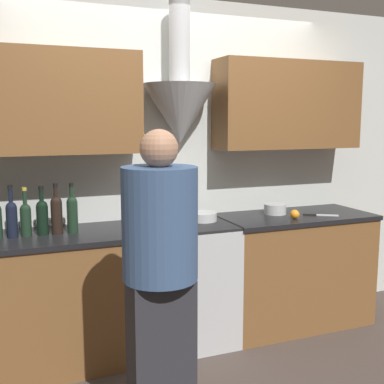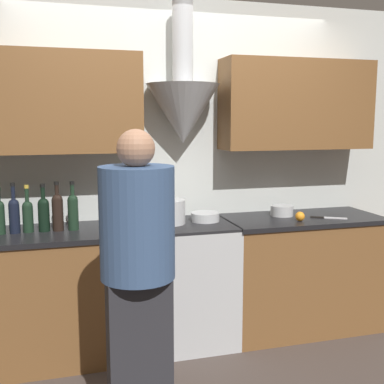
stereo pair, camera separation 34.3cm
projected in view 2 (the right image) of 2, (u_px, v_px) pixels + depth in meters
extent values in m
plane|color=#423833|center=(201.00, 361.00, 3.39)|extent=(12.00, 12.00, 0.00)
cube|color=silver|center=(177.00, 168.00, 3.83)|extent=(8.40, 0.06, 2.60)
cone|color=#B7BABC|center=(183.00, 114.00, 3.59)|extent=(0.55, 0.55, 0.44)
cylinder|color=#B7BABC|center=(183.00, 42.00, 3.52)|extent=(0.15, 0.15, 0.60)
cube|color=brown|center=(34.00, 102.00, 3.30)|extent=(1.47, 0.32, 0.70)
cube|color=brown|center=(296.00, 105.00, 3.84)|extent=(1.23, 0.32, 0.70)
cube|color=brown|center=(43.00, 299.00, 3.36)|extent=(1.47, 0.60, 0.89)
cube|color=black|center=(40.00, 235.00, 3.29)|extent=(1.49, 0.62, 0.03)
cube|color=brown|center=(300.00, 274.00, 3.89)|extent=(1.23, 0.60, 0.89)
cube|color=black|center=(302.00, 219.00, 3.83)|extent=(1.26, 0.62, 0.03)
cube|color=#B7BABC|center=(188.00, 284.00, 3.64)|extent=(0.65, 0.60, 0.90)
cube|color=black|center=(200.00, 303.00, 3.37)|extent=(0.45, 0.01, 0.40)
cube|color=black|center=(188.00, 225.00, 3.57)|extent=(0.65, 0.60, 0.02)
cube|color=#B7BABC|center=(179.00, 225.00, 3.84)|extent=(0.65, 0.06, 0.10)
cylinder|color=black|center=(0.00, 220.00, 3.22)|extent=(0.07, 0.07, 0.19)
cylinder|color=black|center=(14.00, 219.00, 3.25)|extent=(0.07, 0.07, 0.20)
sphere|color=black|center=(14.00, 204.00, 3.24)|extent=(0.07, 0.07, 0.07)
cylinder|color=black|center=(13.00, 194.00, 3.23)|extent=(0.03, 0.03, 0.11)
cylinder|color=black|center=(13.00, 185.00, 3.22)|extent=(0.03, 0.03, 0.02)
cylinder|color=black|center=(28.00, 219.00, 3.28)|extent=(0.07, 0.07, 0.18)
sphere|color=black|center=(27.00, 206.00, 3.27)|extent=(0.07, 0.07, 0.07)
cylinder|color=black|center=(27.00, 196.00, 3.26)|extent=(0.03, 0.03, 0.11)
cylinder|color=gold|center=(26.00, 187.00, 3.25)|extent=(0.03, 0.03, 0.02)
cylinder|color=black|center=(44.00, 217.00, 3.31)|extent=(0.08, 0.08, 0.19)
sphere|color=black|center=(43.00, 204.00, 3.29)|extent=(0.08, 0.08, 0.08)
cylinder|color=black|center=(43.00, 194.00, 3.28)|extent=(0.03, 0.03, 0.10)
cylinder|color=black|center=(42.00, 186.00, 3.27)|extent=(0.03, 0.03, 0.02)
cylinder|color=black|center=(58.00, 215.00, 3.32)|extent=(0.08, 0.08, 0.22)
sphere|color=black|center=(57.00, 199.00, 3.31)|extent=(0.07, 0.07, 0.07)
cylinder|color=black|center=(57.00, 191.00, 3.30)|extent=(0.03, 0.03, 0.08)
cylinder|color=black|center=(56.00, 183.00, 3.29)|extent=(0.03, 0.03, 0.02)
cylinder|color=black|center=(73.00, 215.00, 3.35)|extent=(0.07, 0.07, 0.21)
sphere|color=black|center=(73.00, 200.00, 3.33)|extent=(0.07, 0.07, 0.07)
cylinder|color=black|center=(72.00, 191.00, 3.32)|extent=(0.03, 0.03, 0.09)
cylinder|color=black|center=(72.00, 183.00, 3.31)|extent=(0.03, 0.03, 0.02)
cylinder|color=#B7BABC|center=(168.00, 212.00, 3.55)|extent=(0.26, 0.26, 0.18)
cylinder|color=#B7BABC|center=(205.00, 217.00, 3.65)|extent=(0.22, 0.22, 0.06)
sphere|color=orange|center=(300.00, 216.00, 3.65)|extent=(0.07, 0.07, 0.07)
cylinder|color=#B7BABC|center=(282.00, 211.00, 3.86)|extent=(0.18, 0.18, 0.08)
cube|color=silver|center=(336.00, 218.00, 3.74)|extent=(0.17, 0.12, 0.01)
cube|color=black|center=(317.00, 217.00, 3.78)|extent=(0.10, 0.07, 0.01)
cube|color=#28282D|center=(139.00, 363.00, 2.45)|extent=(0.31, 0.20, 0.91)
cylinder|color=#38517A|center=(137.00, 223.00, 2.35)|extent=(0.37, 0.37, 0.55)
sphere|color=#AD7A5B|center=(136.00, 148.00, 2.29)|extent=(0.19, 0.19, 0.19)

